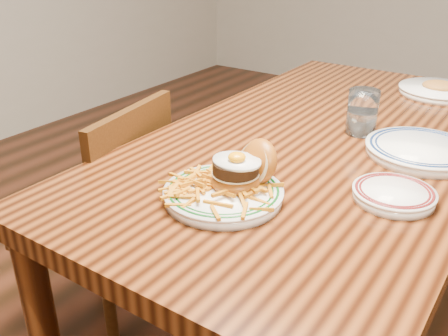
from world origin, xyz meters
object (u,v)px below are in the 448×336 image
Objects in this scene: side_plate at (394,194)px; chair_left at (110,220)px; table at (324,164)px; main_plate at (229,184)px.

chair_left is at bearing 165.75° from side_plate.
table is 1.93× the size of chair_left.
main_plate reaches higher than table.
table is at bearing 108.63° from main_plate.
table is 0.47m from main_plate.
side_plate is at bearing 54.54° from main_plate.
side_plate is (0.83, 0.06, 0.32)m from chair_left.
table is at bearing 116.45° from side_plate.
side_plate is at bearing -4.76° from chair_left.
main_plate is at bearing -165.91° from side_plate.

